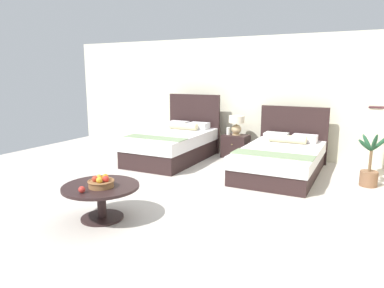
{
  "coord_description": "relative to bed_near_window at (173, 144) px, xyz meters",
  "views": [
    {
      "loc": [
        2.64,
        -4.71,
        1.79
      ],
      "look_at": [
        -0.1,
        0.44,
        0.63
      ],
      "focal_mm": 33.4,
      "sensor_mm": 36.0,
      "label": 1
    }
  ],
  "objects": [
    {
      "name": "bed_near_window",
      "position": [
        0.0,
        0.0,
        0.0
      ],
      "size": [
        1.29,
        2.17,
        1.32
      ],
      "color": "black",
      "rests_on": "ground"
    },
    {
      "name": "nightstand",
      "position": [
        1.06,
        0.85,
        -0.09
      ],
      "size": [
        0.53,
        0.44,
        0.48
      ],
      "color": "black",
      "rests_on": "ground"
    },
    {
      "name": "wall_back",
      "position": [
        1.13,
        1.36,
        0.96
      ],
      "size": [
        9.54,
        0.12,
        2.57
      ],
      "primitive_type": "cube",
      "color": "beige",
      "rests_on": "ground"
    },
    {
      "name": "table_lamp",
      "position": [
        1.06,
        0.87,
        0.41
      ],
      "size": [
        0.33,
        0.33,
        0.41
      ],
      "color": "tan",
      "rests_on": "nightstand"
    },
    {
      "name": "bed_near_corner",
      "position": [
        2.26,
        0.01,
        -0.05
      ],
      "size": [
        1.37,
        2.24,
        1.14
      ],
      "color": "black",
      "rests_on": "ground"
    },
    {
      "name": "loose_apple",
      "position": [
        0.81,
        -3.4,
        0.15
      ],
      "size": [
        0.08,
        0.08,
        0.08
      ],
      "color": "red",
      "rests_on": "coffee_table"
    },
    {
      "name": "vase",
      "position": [
        0.9,
        0.81,
        0.24
      ],
      "size": [
        0.08,
        0.08,
        0.16
      ],
      "color": "silver",
      "rests_on": "nightstand"
    },
    {
      "name": "coffee_table",
      "position": [
        0.81,
        -3.09,
        0.0
      ],
      "size": [
        0.94,
        0.94,
        0.43
      ],
      "color": "black",
      "rests_on": "ground"
    },
    {
      "name": "potted_palm",
      "position": [
        3.7,
        -0.06,
        -0.06
      ],
      "size": [
        0.5,
        0.48,
        0.91
      ],
      "color": "brown",
      "rests_on": "ground"
    },
    {
      "name": "floor_lamp_corner",
      "position": [
        3.7,
        0.66,
        0.28
      ],
      "size": [
        0.25,
        0.25,
        1.23
      ],
      "color": "#442327",
      "rests_on": "ground"
    },
    {
      "name": "ground_plane",
      "position": [
        1.13,
        -1.56,
        -0.34
      ],
      "size": [
        9.54,
        9.45,
        0.02
      ],
      "primitive_type": "cube",
      "color": "beige"
    },
    {
      "name": "fruit_bowl",
      "position": [
        0.86,
        -3.13,
        0.17
      ],
      "size": [
        0.32,
        0.32,
        0.15
      ],
      "color": "olive",
      "rests_on": "coffee_table"
    }
  ]
}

